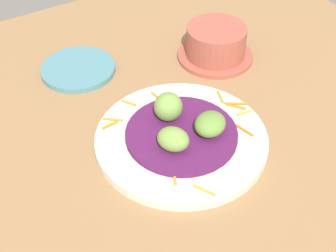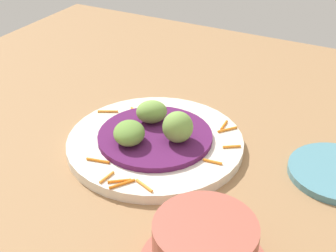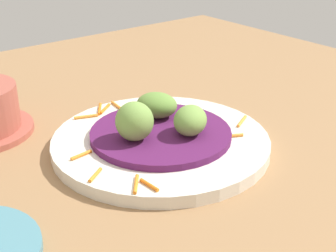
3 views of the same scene
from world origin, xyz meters
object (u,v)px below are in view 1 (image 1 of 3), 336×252
at_px(guac_scoop_center, 209,123).
at_px(side_plate_small, 78,69).
at_px(guac_scoop_left, 172,138).
at_px(main_plate, 183,139).
at_px(terracotta_bowl, 216,44).
at_px(guac_scoop_right, 170,106).

relative_size(guac_scoop_center, side_plate_small, 0.39).
height_order(guac_scoop_left, side_plate_small, guac_scoop_left).
height_order(main_plate, side_plate_small, main_plate).
height_order(main_plate, terracotta_bowl, terracotta_bowl).
bearing_deg(guac_scoop_left, terracotta_bowl, -49.30).
distance_m(guac_scoop_center, guac_scoop_right, 0.07).
xyz_separation_m(main_plate, guac_scoop_right, (0.04, 0.00, 0.04)).
height_order(guac_scoop_center, side_plate_small, guac_scoop_center).
height_order(side_plate_small, terracotta_bowl, terracotta_bowl).
distance_m(guac_scoop_left, guac_scoop_center, 0.07).
relative_size(main_plate, side_plate_small, 1.97).
relative_size(guac_scoop_right, terracotta_bowl, 0.32).
height_order(guac_scoop_left, terracotta_bowl, terracotta_bowl).
height_order(guac_scoop_right, side_plate_small, guac_scoop_right).
height_order(main_plate, guac_scoop_left, guac_scoop_left).
xyz_separation_m(guac_scoop_right, terracotta_bowl, (0.13, -0.19, -0.02)).
xyz_separation_m(guac_scoop_left, side_plate_small, (0.29, 0.03, -0.04)).
xyz_separation_m(guac_scoop_right, side_plate_small, (0.23, 0.06, -0.04)).
distance_m(guac_scoop_right, side_plate_small, 0.24).
bearing_deg(side_plate_small, terracotta_bowl, -111.92).
bearing_deg(guac_scoop_left, main_plate, -58.60).
distance_m(main_plate, terracotta_bowl, 0.25).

